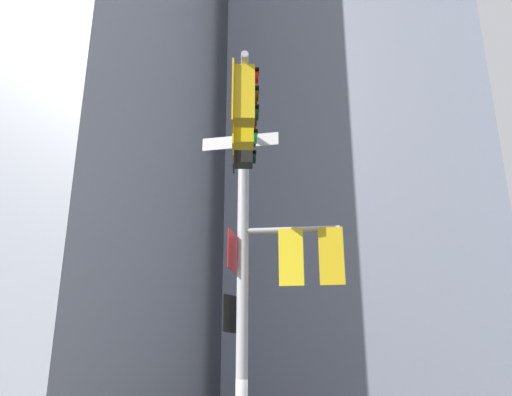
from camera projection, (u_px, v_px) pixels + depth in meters
The scene contains 3 objects.
building_tower_left at pixel (81, 20), 31.13m from camera, with size 12.53×12.53×44.16m, color #9399A3.
building_mid_block at pixel (369, 117), 34.10m from camera, with size 12.99×12.99×36.99m, color slate.
signal_pole_assembly at pixel (259, 221), 10.70m from camera, with size 2.70×3.62×8.73m.
Camera 1 is at (4.28, -10.05, 2.03)m, focal length 39.57 mm.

